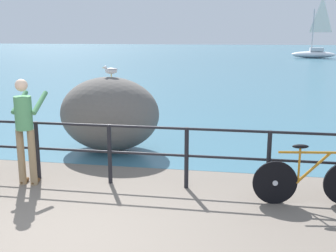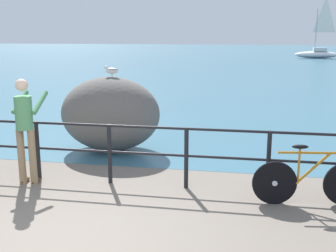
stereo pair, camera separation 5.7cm
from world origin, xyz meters
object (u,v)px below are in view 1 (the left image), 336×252
Objects in this scene: bicycle at (321,174)px; person_at_railing at (25,127)px; seagull at (111,70)px; sailboat at (314,51)px; breakwater_boulder_main at (110,114)px.

bicycle is 0.95× the size of person_at_railing.
bicycle is at bearing 141.99° from seagull.
bicycle is at bearing 81.02° from sailboat.
person_at_railing is at bearing 74.47° from sailboat.
seagull reaches higher than person_at_railing.
breakwater_boulder_main is (-3.97, 2.32, 0.33)m from bicycle.
seagull is 38.23m from sailboat.
bicycle is 39.71m from sailboat.
seagull is (0.76, 2.31, 0.74)m from person_at_railing.
seagull is at bearing 140.88° from bicycle.
person_at_railing is at bearing -107.49° from breakwater_boulder_main.
breakwater_boulder_main is at bearing 74.60° from sailboat.
seagull is at bearing 74.65° from sailboat.
bicycle is 4.95× the size of seagull.
sailboat reaches higher than person_at_railing.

